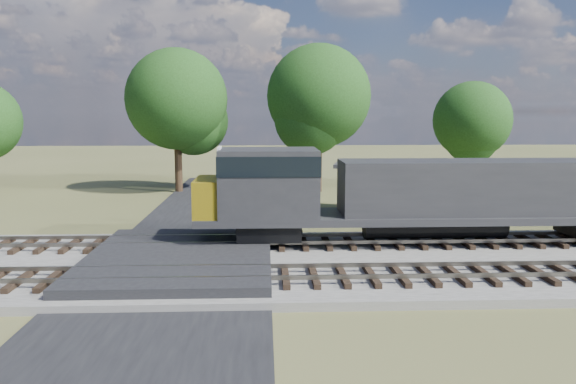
{
  "coord_description": "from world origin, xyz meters",
  "views": [
    {
      "loc": [
        3.3,
        -20.81,
        6.05
      ],
      "look_at": [
        4.26,
        2.0,
        2.77
      ],
      "focal_mm": 35.0,
      "sensor_mm": 36.0,
      "label": 1
    }
  ],
  "objects": [
    {
      "name": "ground",
      "position": [
        0.0,
        0.0,
        0.0
      ],
      "size": [
        160.0,
        160.0,
        0.0
      ],
      "primitive_type": "plane",
      "color": "#4C4F2A",
      "rests_on": "ground"
    },
    {
      "name": "ballast_bed",
      "position": [
        10.0,
        0.5,
        0.15
      ],
      "size": [
        140.0,
        10.0,
        0.3
      ],
      "primitive_type": "cube",
      "color": "gray",
      "rests_on": "ground"
    },
    {
      "name": "road",
      "position": [
        0.0,
        0.0,
        0.04
      ],
      "size": [
        7.0,
        60.0,
        0.08
      ],
      "primitive_type": "cube",
      "color": "black",
      "rests_on": "ground"
    },
    {
      "name": "crossing_panel",
      "position": [
        0.0,
        0.5,
        0.32
      ],
      "size": [
        7.0,
        9.0,
        0.62
      ],
      "primitive_type": "cube",
      "color": "#262628",
      "rests_on": "ground"
    },
    {
      "name": "track_near",
      "position": [
        3.12,
        -2.0,
        0.41
      ],
      "size": [
        140.0,
        2.6,
        0.33
      ],
      "color": "black",
      "rests_on": "ballast_bed"
    },
    {
      "name": "track_far",
      "position": [
        3.12,
        3.0,
        0.41
      ],
      "size": [
        140.0,
        2.6,
        0.33
      ],
      "color": "black",
      "rests_on": "ballast_bed"
    },
    {
      "name": "crossing_signal_far",
      "position": [
        3.35,
        6.37,
        1.78
      ],
      "size": [
        1.71,
        0.46,
        4.29
      ],
      "rotation": [
        0.0,
        0.0,
        3.33
      ],
      "color": "silver",
      "rests_on": "ground"
    },
    {
      "name": "equipment_shed",
      "position": [
        9.84,
        11.71,
        1.58
      ],
      "size": [
        5.48,
        5.48,
        3.12
      ],
      "rotation": [
        0.0,
        0.0,
        -0.23
      ],
      "color": "#4D2D21",
      "rests_on": "ground"
    },
    {
      "name": "treeline",
      "position": [
        7.99,
        20.51,
        6.56
      ],
      "size": [
        78.55,
        9.94,
        11.06
      ],
      "color": "black",
      "rests_on": "ground"
    }
  ]
}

